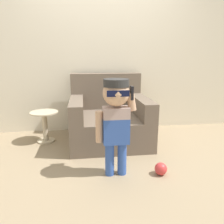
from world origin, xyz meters
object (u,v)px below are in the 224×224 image
(armchair, at_px, (109,119))
(person_child, at_px, (116,113))
(side_table, at_px, (45,124))
(toy_ball, at_px, (161,169))

(armchair, relative_size, person_child, 1.09)
(armchair, height_order, side_table, armchair)
(side_table, bearing_deg, armchair, -3.04)
(armchair, bearing_deg, toy_ball, -68.73)
(side_table, height_order, toy_ball, side_table)
(armchair, height_order, toy_ball, armchair)
(person_child, height_order, side_table, person_child)
(person_child, relative_size, toy_ball, 7.64)
(side_table, bearing_deg, person_child, -50.36)
(armchair, relative_size, toy_ball, 8.33)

